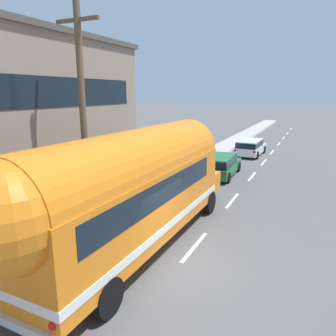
% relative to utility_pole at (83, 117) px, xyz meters
% --- Properties ---
extents(ground_plane, '(300.00, 300.00, 0.00)m').
position_rel_utility_pole_xyz_m(ground_plane, '(4.27, -0.96, -4.42)').
color(ground_plane, '#565454').
extents(lane_markings, '(3.66, 80.00, 0.01)m').
position_rel_utility_pole_xyz_m(lane_markings, '(1.79, 11.62, -4.42)').
color(lane_markings, silver).
rests_on(lane_markings, ground).
extents(sidewalk_slab, '(2.20, 90.00, 0.15)m').
position_rel_utility_pole_xyz_m(sidewalk_slab, '(-0.36, 9.04, -4.35)').
color(sidewalk_slab, '#ADA89E').
rests_on(sidewalk_slab, ground).
extents(utility_pole, '(1.80, 0.24, 8.50)m').
position_rel_utility_pole_xyz_m(utility_pole, '(0.00, 0.00, 0.00)').
color(utility_pole, brown).
rests_on(utility_pole, ground).
extents(painted_bus, '(2.73, 12.06, 4.12)m').
position_rel_utility_pole_xyz_m(painted_bus, '(2.49, -0.99, -2.12)').
color(painted_bus, orange).
rests_on(painted_bus, ground).
extents(car_lead, '(2.10, 4.61, 1.37)m').
position_rel_utility_pole_xyz_m(car_lead, '(2.32, 10.15, -3.64)').
color(car_lead, '#196633').
rests_on(car_lead, ground).
extents(car_second, '(2.05, 4.48, 1.37)m').
position_rel_utility_pole_xyz_m(car_second, '(2.75, 17.98, -3.63)').
color(car_second, white).
rests_on(car_second, ground).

